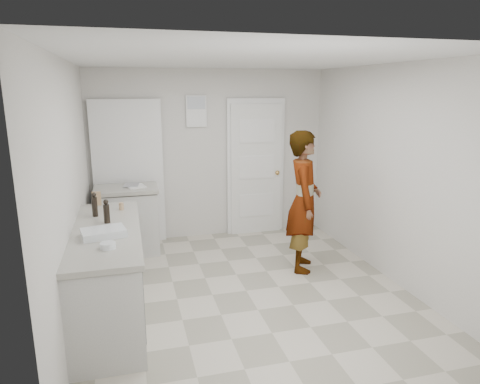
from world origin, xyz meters
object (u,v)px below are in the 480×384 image
object	(u,v)px
oil_cruet_a	(107,212)
oil_cruet_b	(95,205)
person	(304,202)
spice_jar	(121,206)
egg_bowl	(108,245)
cake_mix_box	(97,199)
baking_dish	(104,233)

from	to	relation	value
oil_cruet_a	oil_cruet_b	size ratio (longest dim) A/B	0.93
person	spice_jar	distance (m)	2.16
spice_jar	oil_cruet_a	bearing A→B (deg)	-106.80
oil_cruet_b	egg_bowl	size ratio (longest dim) A/B	2.02
oil_cruet_a	egg_bowl	bearing A→B (deg)	-87.65
person	oil_cruet_a	size ratio (longest dim) A/B	7.27
cake_mix_box	oil_cruet_a	bearing A→B (deg)	-86.89
baking_dish	oil_cruet_b	bearing A→B (deg)	99.29
cake_mix_box	oil_cruet_b	xyz separation A→B (m)	(0.01, -0.45, 0.04)
person	baking_dish	xyz separation A→B (m)	(-2.31, -0.85, 0.09)
cake_mix_box	oil_cruet_b	bearing A→B (deg)	-96.56
cake_mix_box	egg_bowl	size ratio (longest dim) A/B	1.25
person	oil_cruet_b	xyz separation A→B (m)	(-2.42, -0.19, 0.18)
spice_jar	person	bearing A→B (deg)	0.08
baking_dish	egg_bowl	world-z (taller)	baking_dish
spice_jar	egg_bowl	distance (m)	1.18
oil_cruet_b	spice_jar	bearing A→B (deg)	35.29
oil_cruet_a	egg_bowl	distance (m)	0.73
cake_mix_box	oil_cruet_a	world-z (taller)	oil_cruet_a
oil_cruet_a	oil_cruet_b	bearing A→B (deg)	115.74
oil_cruet_b	person	bearing A→B (deg)	4.46
oil_cruet_b	baking_dish	world-z (taller)	oil_cruet_b
baking_dish	person	bearing A→B (deg)	20.27
oil_cruet_a	baking_dish	bearing A→B (deg)	-92.58
spice_jar	oil_cruet_a	world-z (taller)	oil_cruet_a
spice_jar	oil_cruet_b	bearing A→B (deg)	-144.71
cake_mix_box	spice_jar	size ratio (longest dim) A/B	2.01
person	oil_cruet_b	bearing A→B (deg)	115.39
egg_bowl	cake_mix_box	bearing A→B (deg)	96.56
oil_cruet_b	baking_dish	size ratio (longest dim) A/B	0.61
spice_jar	baking_dish	world-z (taller)	spice_jar
spice_jar	egg_bowl	bearing A→B (deg)	-95.14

